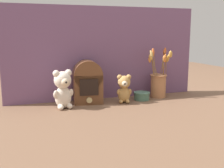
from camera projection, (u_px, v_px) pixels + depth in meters
name	position (u px, v px, depth m)	size (l,w,h in m)	color
ground_plane	(113.00, 103.00, 1.79)	(4.00, 4.00, 0.00)	brown
backdrop_wall	(105.00, 53.00, 1.89)	(1.33, 0.02, 0.62)	#704C70
teddy_bear_large	(63.00, 88.00, 1.65)	(0.13, 0.12, 0.23)	beige
teddy_bear_medium	(124.00, 88.00, 1.79)	(0.10, 0.09, 0.18)	tan
flower_vase	(158.00, 82.00, 1.95)	(0.17, 0.12, 0.34)	#AD7047
vintage_radio	(88.00, 82.00, 1.77)	(0.19, 0.15, 0.27)	brown
decorative_tin_tall	(142.00, 96.00, 1.88)	(0.11, 0.11, 0.05)	#47705B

